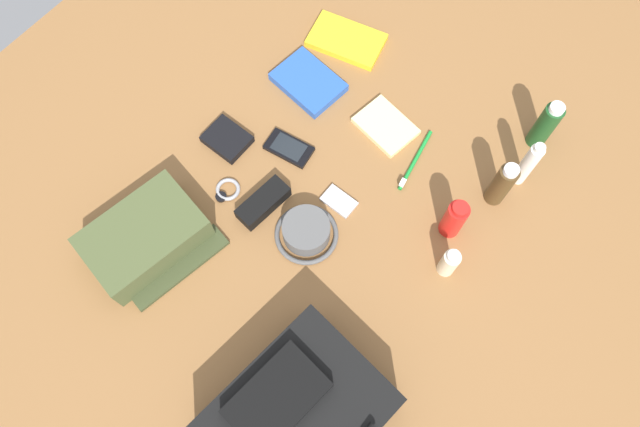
{
  "coord_description": "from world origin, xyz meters",
  "views": [
    {
      "loc": [
        0.4,
        0.32,
        1.36
      ],
      "look_at": [
        0.0,
        0.0,
        0.04
      ],
      "focal_mm": 33.02,
      "sensor_mm": 36.0,
      "label": 1
    }
  ],
  "objects_px": {
    "bucket_hat": "(307,232)",
    "toothpaste_tube": "(528,164)",
    "lotion_bottle": "(449,263)",
    "notepad": "(386,126)",
    "sunscreen_spray": "(454,219)",
    "toothbrush": "(414,163)",
    "paperback_novel": "(346,40)",
    "backpack": "(296,415)",
    "cell_phone": "(289,148)",
    "wristwatch": "(227,190)",
    "shampoo_bottle": "(545,125)",
    "toiletry_pouch": "(146,238)",
    "wallet": "(227,139)",
    "sunglasses_case": "(263,203)",
    "media_player": "(339,201)",
    "cologne_bottle": "(502,184)",
    "travel_guidebook": "(308,82)"
  },
  "relations": [
    {
      "from": "shampoo_bottle",
      "to": "toothpaste_tube",
      "type": "bearing_deg",
      "value": 10.51
    },
    {
      "from": "paperback_novel",
      "to": "cell_phone",
      "type": "height_order",
      "value": "paperback_novel"
    },
    {
      "from": "sunscreen_spray",
      "to": "media_player",
      "type": "distance_m",
      "value": 0.28
    },
    {
      "from": "sunscreen_spray",
      "to": "wallet",
      "type": "bearing_deg",
      "value": -74.77
    },
    {
      "from": "cologne_bottle",
      "to": "media_player",
      "type": "xyz_separation_m",
      "value": [
        0.25,
        -0.29,
        -0.07
      ]
    },
    {
      "from": "wristwatch",
      "to": "wallet",
      "type": "distance_m",
      "value": 0.14
    },
    {
      "from": "toiletry_pouch",
      "to": "wallet",
      "type": "height_order",
      "value": "toiletry_pouch"
    },
    {
      "from": "cologne_bottle",
      "to": "media_player",
      "type": "bearing_deg",
      "value": -49.24
    },
    {
      "from": "toiletry_pouch",
      "to": "lotion_bottle",
      "type": "xyz_separation_m",
      "value": [
        -0.4,
        0.59,
        0.01
      ]
    },
    {
      "from": "toiletry_pouch",
      "to": "sunscreen_spray",
      "type": "bearing_deg",
      "value": 131.89
    },
    {
      "from": "bucket_hat",
      "to": "toothpaste_tube",
      "type": "relative_size",
      "value": 0.92
    },
    {
      "from": "bucket_hat",
      "to": "toothpaste_tube",
      "type": "bearing_deg",
      "value": 144.75
    },
    {
      "from": "toothpaste_tube",
      "to": "lotion_bottle",
      "type": "xyz_separation_m",
      "value": [
        0.31,
        -0.01,
        -0.03
      ]
    },
    {
      "from": "shampoo_bottle",
      "to": "toothpaste_tube",
      "type": "distance_m",
      "value": 0.12
    },
    {
      "from": "paperback_novel",
      "to": "sunglasses_case",
      "type": "distance_m",
      "value": 0.54
    },
    {
      "from": "wristwatch",
      "to": "toothbrush",
      "type": "xyz_separation_m",
      "value": [
        -0.36,
        0.32,
        0.0
      ]
    },
    {
      "from": "wristwatch",
      "to": "wallet",
      "type": "xyz_separation_m",
      "value": [
        -0.11,
        -0.09,
        0.01
      ]
    },
    {
      "from": "cologne_bottle",
      "to": "cell_phone",
      "type": "bearing_deg",
      "value": -65.89
    },
    {
      "from": "bucket_hat",
      "to": "cell_phone",
      "type": "bearing_deg",
      "value": -129.71
    },
    {
      "from": "media_player",
      "to": "wristwatch",
      "type": "height_order",
      "value": "same"
    },
    {
      "from": "sunscreen_spray",
      "to": "media_player",
      "type": "bearing_deg",
      "value": -65.99
    },
    {
      "from": "lotion_bottle",
      "to": "toothbrush",
      "type": "bearing_deg",
      "value": -129.33
    },
    {
      "from": "toiletry_pouch",
      "to": "wallet",
      "type": "relative_size",
      "value": 2.74
    },
    {
      "from": "paperback_novel",
      "to": "backpack",
      "type": "bearing_deg",
      "value": 31.64
    },
    {
      "from": "toiletry_pouch",
      "to": "media_player",
      "type": "relative_size",
      "value": 3.58
    },
    {
      "from": "lotion_bottle",
      "to": "notepad",
      "type": "relative_size",
      "value": 0.72
    },
    {
      "from": "lotion_bottle",
      "to": "cell_phone",
      "type": "bearing_deg",
      "value": -91.56
    },
    {
      "from": "sunglasses_case",
      "to": "lotion_bottle",
      "type": "bearing_deg",
      "value": 114.52
    },
    {
      "from": "shampoo_bottle",
      "to": "toothbrush",
      "type": "height_order",
      "value": "shampoo_bottle"
    },
    {
      "from": "travel_guidebook",
      "to": "wristwatch",
      "type": "distance_m",
      "value": 0.38
    },
    {
      "from": "cell_phone",
      "to": "wristwatch",
      "type": "height_order",
      "value": "cell_phone"
    },
    {
      "from": "wallet",
      "to": "lotion_bottle",
      "type": "bearing_deg",
      "value": 96.12
    },
    {
      "from": "cell_phone",
      "to": "sunglasses_case",
      "type": "relative_size",
      "value": 0.92
    },
    {
      "from": "bucket_hat",
      "to": "notepad",
      "type": "xyz_separation_m",
      "value": [
        -0.36,
        -0.03,
        -0.02
      ]
    },
    {
      "from": "toiletry_pouch",
      "to": "shampoo_bottle",
      "type": "xyz_separation_m",
      "value": [
        -0.83,
        0.58,
        0.04
      ]
    },
    {
      "from": "backpack",
      "to": "paperback_novel",
      "type": "relative_size",
      "value": 1.7
    },
    {
      "from": "cologne_bottle",
      "to": "paperback_novel",
      "type": "xyz_separation_m",
      "value": [
        -0.14,
        -0.58,
        -0.07
      ]
    },
    {
      "from": "backpack",
      "to": "cell_phone",
      "type": "height_order",
      "value": "backpack"
    },
    {
      "from": "sunscreen_spray",
      "to": "toothbrush",
      "type": "xyz_separation_m",
      "value": [
        -0.09,
        -0.17,
        -0.06
      ]
    },
    {
      "from": "toothpaste_tube",
      "to": "sunglasses_case",
      "type": "distance_m",
      "value": 0.65
    },
    {
      "from": "lotion_bottle",
      "to": "backpack",
      "type": "bearing_deg",
      "value": -7.41
    },
    {
      "from": "lotion_bottle",
      "to": "toothbrush",
      "type": "relative_size",
      "value": 0.58
    },
    {
      "from": "backpack",
      "to": "sunglasses_case",
      "type": "bearing_deg",
      "value": -130.98
    },
    {
      "from": "toiletry_pouch",
      "to": "sunglasses_case",
      "type": "bearing_deg",
      "value": 149.02
    },
    {
      "from": "shampoo_bottle",
      "to": "sunscreen_spray",
      "type": "bearing_deg",
      "value": -6.26
    },
    {
      "from": "lotion_bottle",
      "to": "notepad",
      "type": "height_order",
      "value": "lotion_bottle"
    },
    {
      "from": "backpack",
      "to": "sunscreen_spray",
      "type": "xyz_separation_m",
      "value": [
        -0.57,
        0.01,
        -0.0
      ]
    },
    {
      "from": "sunscreen_spray",
      "to": "wallet",
      "type": "height_order",
      "value": "sunscreen_spray"
    },
    {
      "from": "lotion_bottle",
      "to": "media_player",
      "type": "xyz_separation_m",
      "value": [
        0.02,
        -0.31,
        -0.05
      ]
    },
    {
      "from": "media_player",
      "to": "wristwatch",
      "type": "distance_m",
      "value": 0.28
    }
  ]
}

